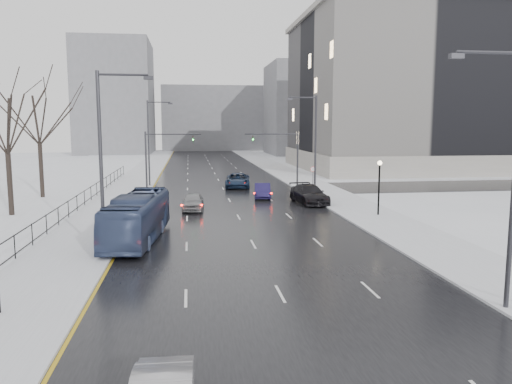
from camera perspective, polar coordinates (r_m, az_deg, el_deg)
name	(u,v)px	position (r m, az deg, el deg)	size (l,w,h in m)	color
road	(217,178)	(67.70, -4.43, 1.56)	(16.00, 150.00, 0.04)	black
cross_road	(224,190)	(55.81, -3.73, 0.26)	(130.00, 10.00, 0.04)	black
sidewalk_left	(138,179)	(67.93, -13.31, 1.45)	(5.00, 150.00, 0.16)	silver
sidewalk_right	(293,177)	(69.08, 4.30, 1.74)	(5.00, 150.00, 0.16)	silver
park_strip	(64,180)	(69.52, -21.13, 1.26)	(14.00, 150.00, 0.12)	white
tree_park_d	(12,216)	(44.13, -26.11, -2.51)	(8.75, 8.75, 12.50)	black
tree_park_e	(43,198)	(53.70, -23.18, -0.66)	(9.45, 9.45, 13.50)	black
iron_fence	(62,212)	(38.86, -21.31, -2.18)	(0.06, 70.00, 1.30)	black
streetlight_r_near	(510,168)	(21.01, 27.00, 2.51)	(2.95, 0.25, 10.00)	#2D2D33
streetlight_r_mid	(313,141)	(48.73, 6.55, 5.76)	(2.95, 0.25, 10.00)	#2D2D33
streetlight_l_near	(105,155)	(27.62, -16.87, 4.05)	(2.95, 0.25, 10.00)	#2D2D33
streetlight_l_far	(150,139)	(59.40, -11.97, 5.98)	(2.95, 0.25, 10.00)	#2D2D33
lamppost_r_mid	(379,180)	(40.26, 13.90, 1.38)	(0.36, 0.36, 4.28)	black
mast_signal_right	(288,153)	(56.40, 3.70, 4.51)	(6.10, 0.33, 6.50)	#2D2D33
mast_signal_left	(156,154)	(55.42, -11.36, 4.32)	(6.10, 0.33, 6.50)	#2D2D33
no_uturn_sign	(313,172)	(53.06, 6.52, 2.32)	(0.60, 0.06, 2.70)	#2D2D33
civic_building	(424,100)	(88.28, 18.68, 9.88)	(41.00, 31.00, 24.80)	gray
bldg_far_right	(317,109)	(126.33, 7.00, 9.34)	(24.00, 20.00, 22.00)	slate
bldg_far_left	(116,98)	(133.64, -15.75, 10.31)	(18.00, 22.00, 28.00)	slate
bldg_far_center	(215,119)	(147.43, -4.69, 8.35)	(30.00, 18.00, 18.00)	slate
bus	(138,217)	(31.90, -13.37, -2.85)	(2.44, 10.44, 2.91)	#36456A
sedan_center_near	(193,201)	(42.53, -7.22, -1.08)	(1.73, 4.31, 1.47)	gray
sedan_right_near	(262,191)	(49.16, 0.74, 0.15)	(1.54, 4.41, 1.45)	#1D1746
sedan_right_cross	(238,180)	(57.55, -2.11, 1.34)	(2.72, 5.91, 1.64)	#13223B
sedan_right_far	(309,194)	(46.06, 6.10, -0.24)	(2.39, 5.88, 1.71)	black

